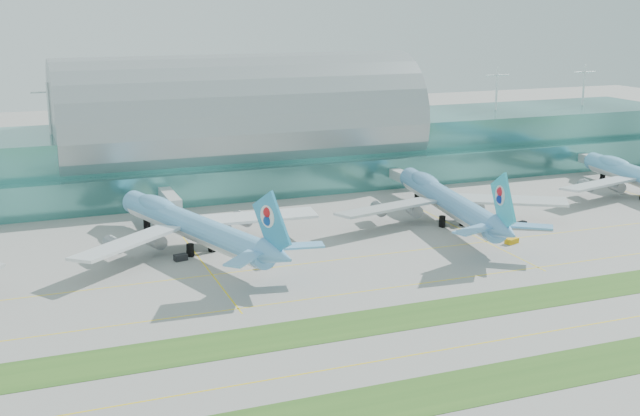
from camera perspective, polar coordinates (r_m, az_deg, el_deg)
name	(u,v)px	position (r m, az deg, el deg)	size (l,w,h in m)	color
ground	(422,319)	(157.87, 7.26, -7.83)	(700.00, 700.00, 0.00)	gray
terminal	(241,142)	(270.22, -5.65, 4.72)	(340.00, 69.10, 36.00)	#3D7A75
grass_strip_near	(504,380)	(136.12, 12.94, -11.86)	(420.00, 12.00, 0.08)	#2D591E
grass_strip_far	(417,315)	(159.48, 6.92, -7.57)	(420.00, 12.00, 0.08)	#2D591E
taxiline_b	(459,347)	(146.73, 9.87, -9.72)	(420.00, 0.35, 0.01)	yellow
taxiline_c	(382,289)	(172.79, 4.44, -5.75)	(420.00, 0.35, 0.01)	yellow
taxiline_d	(343,259)	(191.75, 1.61, -3.65)	(420.00, 0.35, 0.01)	yellow
airliner_b	(191,224)	(199.71, -9.16, -1.13)	(64.50, 74.91, 21.20)	#66ACE0
airliner_c	(447,199)	(224.83, 9.03, 0.62)	(66.95, 76.57, 21.09)	#5F9DD2
gse_c	(181,257)	(193.31, -9.88, -3.48)	(3.06, 1.86, 1.48)	black
gse_d	(265,265)	(185.92, -3.90, -4.05)	(2.97, 1.66, 1.30)	black
gse_e	(512,241)	(209.47, 13.48, -2.28)	(3.48, 2.01, 1.36)	#D0960C
gse_f	(521,224)	(225.59, 14.10, -1.12)	(3.24, 1.59, 1.41)	black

